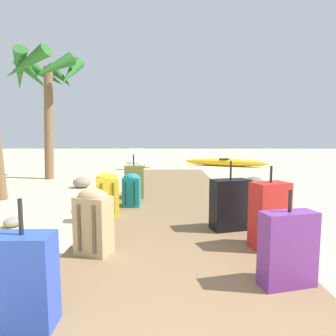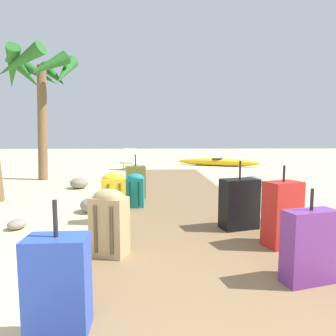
% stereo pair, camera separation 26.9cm
% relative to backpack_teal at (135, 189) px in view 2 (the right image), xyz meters
% --- Properties ---
extents(ground_plane, '(60.00, 60.00, 0.00)m').
position_rel_backpack_teal_xyz_m(ground_plane, '(0.67, -0.02, -0.36)').
color(ground_plane, '#D1BA8C').
extents(boardwalk, '(2.09, 9.09, 0.08)m').
position_rel_backpack_teal_xyz_m(boardwalk, '(0.67, 0.89, -0.32)').
color(boardwalk, brown).
rests_on(boardwalk, ground).
extents(backpack_teal, '(0.27, 0.26, 0.52)m').
position_rel_backpack_teal_xyz_m(backpack_teal, '(0.00, 0.00, 0.00)').
color(backpack_teal, '#197A7F').
rests_on(backpack_teal, boardwalk).
extents(suitcase_red, '(0.40, 0.32, 0.80)m').
position_rel_backpack_teal_xyz_m(suitcase_red, '(1.57, -1.69, 0.05)').
color(suitcase_red, red).
rests_on(suitcase_red, boardwalk).
extents(suitcase_blue, '(0.33, 0.20, 0.74)m').
position_rel_backpack_teal_xyz_m(suitcase_blue, '(-0.20, -2.85, -0.01)').
color(suitcase_blue, '#2847B7').
rests_on(suitcase_blue, boardwalk).
extents(backpack_tan, '(0.37, 0.30, 0.61)m').
position_rel_backpack_teal_xyz_m(backpack_tan, '(-0.10, -1.83, 0.05)').
color(backpack_tan, tan).
rests_on(backpack_tan, boardwalk).
extents(suitcase_black, '(0.48, 0.34, 0.81)m').
position_rel_backpack_teal_xyz_m(suitcase_black, '(1.31, -1.13, 0.02)').
color(suitcase_black, black).
rests_on(suitcase_black, boardwalk).
extents(backpack_yellow, '(0.35, 0.28, 0.61)m').
position_rel_backpack_teal_xyz_m(backpack_yellow, '(-0.25, -0.59, 0.04)').
color(backpack_yellow, gold).
rests_on(backpack_yellow, boardwalk).
extents(suitcase_purple, '(0.42, 0.25, 0.70)m').
position_rel_backpack_teal_xyz_m(suitcase_purple, '(1.45, -2.39, -0.00)').
color(suitcase_purple, '#6B2D84').
rests_on(suitcase_purple, boardwalk).
extents(suitcase_olive, '(0.37, 0.29, 0.79)m').
position_rel_backpack_teal_xyz_m(suitcase_olive, '(-0.04, 0.61, 0.02)').
color(suitcase_olive, olive).
rests_on(suitcase_olive, boardwalk).
extents(palm_tree_far_left, '(2.02, 1.97, 3.57)m').
position_rel_backpack_teal_xyz_m(palm_tree_far_left, '(-2.91, 3.63, 2.45)').
color(palm_tree_far_left, brown).
rests_on(palm_tree_far_left, ground).
extents(lounge_chair, '(1.18, 1.63, 0.81)m').
position_rel_backpack_teal_xyz_m(lounge_chair, '(-0.55, 6.43, -0.03)').
color(lounge_chair, white).
rests_on(lounge_chair, ground).
extents(kayak, '(3.46, 1.99, 0.33)m').
position_rel_backpack_teal_xyz_m(kayak, '(2.95, 7.49, -0.19)').
color(kayak, gold).
rests_on(kayak, ground).
extents(rock_left_far, '(0.28, 0.30, 0.13)m').
position_rel_backpack_teal_xyz_m(rock_left_far, '(-1.44, -0.81, -0.29)').
color(rock_left_far, gray).
rests_on(rock_left_far, ground).
extents(rock_left_near, '(0.57, 0.57, 0.24)m').
position_rel_backpack_teal_xyz_m(rock_left_near, '(-0.66, 0.00, -0.24)').
color(rock_left_near, gray).
rests_on(rock_left_near, ground).
extents(rock_left_mid, '(0.59, 0.59, 0.25)m').
position_rel_backpack_teal_xyz_m(rock_left_mid, '(-1.47, 2.14, -0.23)').
color(rock_left_mid, gray).
rests_on(rock_left_mid, ground).
extents(rock_right_far, '(0.62, 0.61, 0.32)m').
position_rel_backpack_teal_xyz_m(rock_right_far, '(2.48, 1.79, -0.20)').
color(rock_right_far, slate).
rests_on(rock_right_far, ground).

